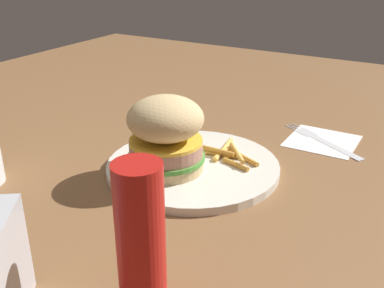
# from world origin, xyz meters

# --- Properties ---
(ground_plane) EXTENTS (1.60, 1.60, 0.00)m
(ground_plane) POSITION_xyz_m (0.00, 0.00, 0.00)
(ground_plane) COLOR brown
(plate) EXTENTS (0.25, 0.25, 0.01)m
(plate) POSITION_xyz_m (-0.01, 0.00, 0.01)
(plate) COLOR silver
(plate) RESTS_ON ground_plane
(sandwich) EXTENTS (0.11, 0.11, 0.11)m
(sandwich) POSITION_xyz_m (-0.05, 0.02, 0.07)
(sandwich) COLOR tan
(sandwich) RESTS_ON plate
(fries_pile) EXTENTS (0.09, 0.11, 0.01)m
(fries_pile) POSITION_xyz_m (0.03, -0.03, 0.02)
(fries_pile) COLOR gold
(fries_pile) RESTS_ON plate
(napkin) EXTENTS (0.11, 0.11, 0.00)m
(napkin) POSITION_xyz_m (0.19, -0.13, 0.00)
(napkin) COLOR white
(napkin) RESTS_ON ground_plane
(fork) EXTENTS (0.10, 0.16, 0.00)m
(fork) POSITION_xyz_m (0.19, -0.13, 0.00)
(fork) COLOR silver
(fork) RESTS_ON napkin
(ketchup_bottle) EXTENTS (0.04, 0.04, 0.14)m
(ketchup_bottle) POSITION_xyz_m (-0.27, -0.10, 0.07)
(ketchup_bottle) COLOR #B21914
(ketchup_bottle) RESTS_ON ground_plane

